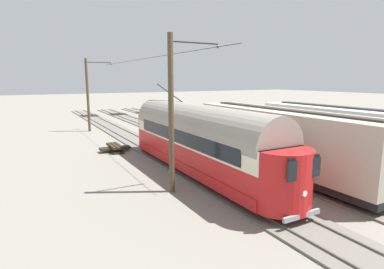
# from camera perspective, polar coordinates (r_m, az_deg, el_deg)

# --- Properties ---
(ground_plane) EXTENTS (220.00, 220.00, 0.00)m
(ground_plane) POSITION_cam_1_polar(r_m,az_deg,el_deg) (25.94, 10.49, -2.94)
(ground_plane) COLOR gray
(track_streetcar_siding) EXTENTS (2.80, 80.00, 0.18)m
(track_streetcar_siding) POSITION_cam_1_polar(r_m,az_deg,el_deg) (30.84, 20.02, -1.21)
(track_streetcar_siding) COLOR #666059
(track_streetcar_siding) RESTS_ON ground
(track_adjacent_siding) EXTENTS (2.80, 80.00, 0.18)m
(track_adjacent_siding) POSITION_cam_1_polar(r_m,az_deg,el_deg) (27.63, 13.75, -2.15)
(track_adjacent_siding) COLOR #666059
(track_adjacent_siding) RESTS_ON ground
(track_third_siding) EXTENTS (2.80, 80.00, 0.18)m
(track_third_siding) POSITION_cam_1_polar(r_m,az_deg,el_deg) (24.84, 5.96, -3.28)
(track_third_siding) COLOR #666059
(track_third_siding) RESTS_ON ground
(track_outer_siding) EXTENTS (2.80, 80.00, 0.18)m
(track_outer_siding) POSITION_cam_1_polar(r_m,az_deg,el_deg) (22.62, -3.60, -4.58)
(track_outer_siding) COLOR #666059
(track_outer_siding) RESTS_ON ground
(vintage_streetcar) EXTENTS (2.65, 16.50, 5.24)m
(vintage_streetcar) POSITION_cam_1_polar(r_m,az_deg,el_deg) (18.92, 1.12, -0.64)
(vintage_streetcar) COLOR red
(vintage_streetcar) RESTS_ON ground
(boxcar_adjacent) EXTENTS (2.96, 13.33, 3.85)m
(boxcar_adjacent) POSITION_cam_1_polar(r_m,az_deg,el_deg) (22.34, 27.26, -0.35)
(boxcar_adjacent) COLOR silver
(boxcar_adjacent) RESTS_ON ground
(boxcar_far_siding) EXTENTS (2.96, 13.86, 3.85)m
(boxcar_far_siding) POSITION_cam_1_polar(r_m,az_deg,el_deg) (19.87, 15.95, -0.78)
(boxcar_far_siding) COLOR #B2A893
(boxcar_far_siding) RESTS_ON ground
(catenary_pole_foreground) EXTENTS (2.94, 0.28, 7.98)m
(catenary_pole_foreground) POSITION_cam_1_polar(r_m,az_deg,el_deg) (36.46, -18.40, 7.06)
(catenary_pole_foreground) COLOR #4C3D28
(catenary_pole_foreground) RESTS_ON ground
(catenary_pole_mid_near) EXTENTS (2.94, 0.28, 7.98)m
(catenary_pole_mid_near) POSITION_cam_1_polar(r_m,az_deg,el_deg) (15.65, -3.60, 4.13)
(catenary_pole_mid_near) COLOR #4C3D28
(catenary_pole_mid_near) RESTS_ON ground
(overhead_wire_run) EXTENTS (2.74, 25.73, 0.18)m
(overhead_wire_run) POSITION_cam_1_polar(r_m,az_deg,el_deg) (27.28, -9.30, 13.47)
(overhead_wire_run) COLOR black
(overhead_wire_run) RESTS_ON ground
(spare_tie_stack) EXTENTS (2.40, 2.40, 0.54)m
(spare_tie_stack) POSITION_cam_1_polar(r_m,az_deg,el_deg) (26.02, -13.88, -2.42)
(spare_tie_stack) COLOR #2D2316
(spare_tie_stack) RESTS_ON ground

